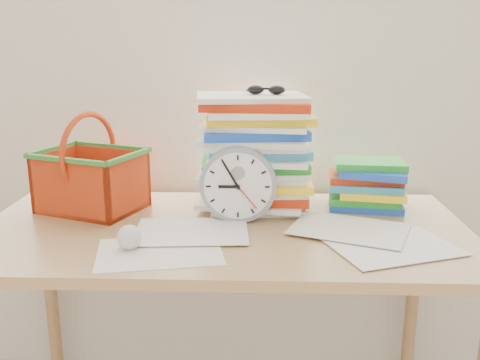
{
  "coord_description": "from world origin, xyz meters",
  "views": [
    {
      "loc": [
        0.1,
        0.16,
        1.27
      ],
      "look_at": [
        0.05,
        1.6,
        0.89
      ],
      "focal_mm": 40.0,
      "sensor_mm": 36.0,
      "label": 1
    }
  ],
  "objects_px": {
    "desk": "(223,251)",
    "book_stack": "(367,184)",
    "basket": "(90,163)",
    "paper_stack": "(256,152)",
    "clock": "(238,184)"
  },
  "relations": [
    {
      "from": "desk",
      "to": "basket",
      "type": "relative_size",
      "value": 4.65
    },
    {
      "from": "clock",
      "to": "desk",
      "type": "bearing_deg",
      "value": -125.69
    },
    {
      "from": "basket",
      "to": "paper_stack",
      "type": "bearing_deg",
      "value": 27.17
    },
    {
      "from": "basket",
      "to": "desk",
      "type": "bearing_deg",
      "value": 1.48
    },
    {
      "from": "paper_stack",
      "to": "book_stack",
      "type": "bearing_deg",
      "value": -0.34
    },
    {
      "from": "desk",
      "to": "book_stack",
      "type": "height_order",
      "value": "book_stack"
    },
    {
      "from": "desk",
      "to": "book_stack",
      "type": "xyz_separation_m",
      "value": [
        0.45,
        0.2,
        0.15
      ]
    },
    {
      "from": "paper_stack",
      "to": "basket",
      "type": "xyz_separation_m",
      "value": [
        -0.51,
        -0.05,
        -0.03
      ]
    },
    {
      "from": "clock",
      "to": "book_stack",
      "type": "distance_m",
      "value": 0.43
    },
    {
      "from": "clock",
      "to": "paper_stack",
      "type": "bearing_deg",
      "value": 71.37
    },
    {
      "from": "clock",
      "to": "basket",
      "type": "height_order",
      "value": "basket"
    },
    {
      "from": "desk",
      "to": "paper_stack",
      "type": "height_order",
      "value": "paper_stack"
    },
    {
      "from": "desk",
      "to": "clock",
      "type": "height_order",
      "value": "clock"
    },
    {
      "from": "clock",
      "to": "book_stack",
      "type": "height_order",
      "value": "clock"
    },
    {
      "from": "paper_stack",
      "to": "book_stack",
      "type": "height_order",
      "value": "paper_stack"
    }
  ]
}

